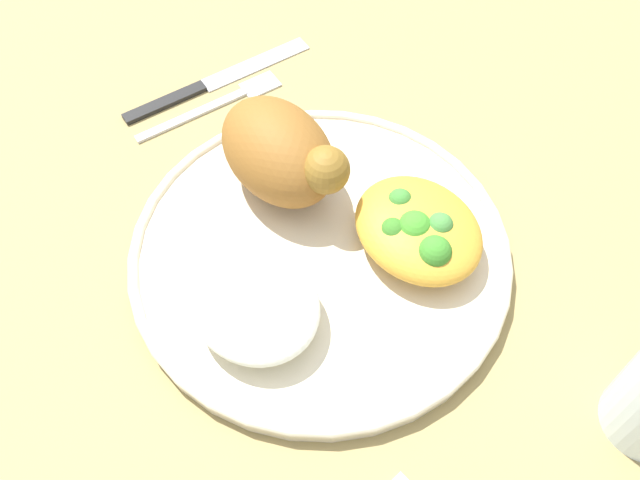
# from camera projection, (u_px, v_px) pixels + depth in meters

# --- Properties ---
(ground_plane) EXTENTS (2.00, 2.00, 0.00)m
(ground_plane) POSITION_uv_depth(u_px,v_px,m) (320.00, 259.00, 0.55)
(ground_plane) COLOR #93804D
(plate) EXTENTS (0.29, 0.29, 0.02)m
(plate) POSITION_uv_depth(u_px,v_px,m) (320.00, 253.00, 0.54)
(plate) COLOR beige
(plate) RESTS_ON ground_plane
(roasted_chicken) EXTENTS (0.12, 0.08, 0.07)m
(roasted_chicken) POSITION_uv_depth(u_px,v_px,m) (281.00, 153.00, 0.54)
(roasted_chicken) COLOR brown
(roasted_chicken) RESTS_ON plate
(rice_pile) EXTENTS (0.10, 0.09, 0.03)m
(rice_pile) POSITION_uv_depth(u_px,v_px,m) (255.00, 304.00, 0.49)
(rice_pile) COLOR white
(rice_pile) RESTS_ON plate
(mac_cheese_with_broccoli) EXTENTS (0.10, 0.09, 0.04)m
(mac_cheese_with_broccoli) POSITION_uv_depth(u_px,v_px,m) (418.00, 230.00, 0.52)
(mac_cheese_with_broccoli) COLOR gold
(mac_cheese_with_broccoli) RESTS_ON plate
(fork) EXTENTS (0.02, 0.14, 0.01)m
(fork) POSITION_uv_depth(u_px,v_px,m) (217.00, 103.00, 0.64)
(fork) COLOR silver
(fork) RESTS_ON ground_plane
(knife) EXTENTS (0.03, 0.19, 0.01)m
(knife) POSITION_uv_depth(u_px,v_px,m) (203.00, 85.00, 0.65)
(knife) COLOR black
(knife) RESTS_ON ground_plane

